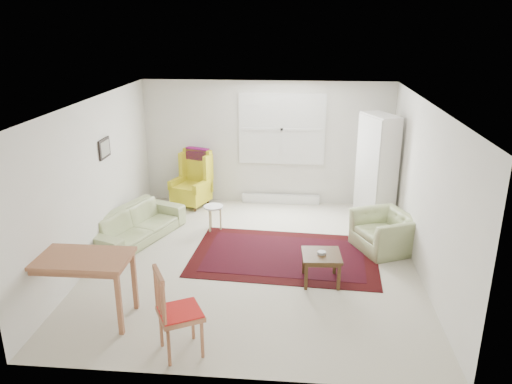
# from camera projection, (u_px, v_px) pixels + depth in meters

# --- Properties ---
(room) EXTENTS (5.04, 5.54, 2.51)m
(room) POSITION_uv_depth(u_px,v_px,m) (257.00, 181.00, 7.69)
(room) COLOR beige
(room) RESTS_ON ground
(rug) EXTENTS (3.06, 2.07, 0.03)m
(rug) POSITION_uv_depth(u_px,v_px,m) (285.00, 255.00, 8.06)
(rug) COLOR black
(rug) RESTS_ON ground
(sofa) EXTENTS (1.39, 2.06, 0.77)m
(sofa) POSITION_uv_depth(u_px,v_px,m) (136.00, 219.00, 8.54)
(sofa) COLOR #9AA66E
(sofa) RESTS_ON ground
(armchair) EXTENTS (1.16, 1.21, 0.74)m
(armchair) POSITION_uv_depth(u_px,v_px,m) (385.00, 229.00, 8.18)
(armchair) COLOR #9AA66E
(armchair) RESTS_ON ground
(wingback_chair) EXTENTS (0.87, 0.90, 1.15)m
(wingback_chair) POSITION_uv_depth(u_px,v_px,m) (190.00, 179.00, 10.06)
(wingback_chair) COLOR gold
(wingback_chair) RESTS_ON ground
(coffee_table) EXTENTS (0.58, 0.58, 0.45)m
(coffee_table) POSITION_uv_depth(u_px,v_px,m) (321.00, 268.00, 7.20)
(coffee_table) COLOR #422B14
(coffee_table) RESTS_ON ground
(stool) EXTENTS (0.38, 0.38, 0.47)m
(stool) POSITION_uv_depth(u_px,v_px,m) (214.00, 218.00, 8.99)
(stool) COLOR white
(stool) RESTS_ON ground
(cabinet) EXTENTS (0.71, 0.91, 2.02)m
(cabinet) POSITION_uv_depth(u_px,v_px,m) (377.00, 169.00, 9.22)
(cabinet) COLOR white
(cabinet) RESTS_ON ground
(desk) EXTENTS (1.38, 0.69, 0.87)m
(desk) POSITION_uv_depth(u_px,v_px,m) (78.00, 288.00, 6.25)
(desk) COLOR #A36541
(desk) RESTS_ON ground
(desk_chair) EXTENTS (0.63, 0.63, 1.07)m
(desk_chair) POSITION_uv_depth(u_px,v_px,m) (180.00, 311.00, 5.57)
(desk_chair) COLOR #A36541
(desk_chair) RESTS_ON ground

